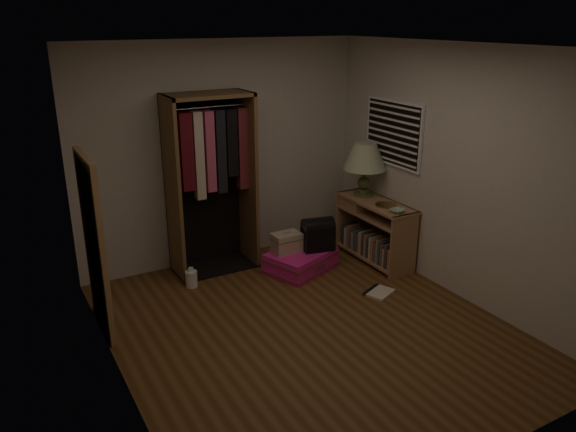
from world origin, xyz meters
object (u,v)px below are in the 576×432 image
(pink_suitcase, at_px, (301,260))
(floor_mirror, at_px, (95,245))
(open_wardrobe, at_px, (211,168))
(table_lamp, at_px, (365,158))
(train_case, at_px, (287,242))
(white_jug, at_px, (191,278))
(black_bag, at_px, (318,233))
(console_bookshelf, at_px, (373,229))

(pink_suitcase, bearing_deg, floor_mirror, 164.37)
(open_wardrobe, relative_size, floor_mirror, 1.21)
(floor_mirror, xyz_separation_m, table_lamp, (3.24, 0.27, 0.38))
(train_case, bearing_deg, white_jug, 171.97)
(pink_suitcase, distance_m, table_lamp, 1.45)
(open_wardrobe, bearing_deg, pink_suitcase, -35.33)
(train_case, relative_size, table_lamp, 0.48)
(white_jug, bearing_deg, black_bag, -10.20)
(console_bookshelf, xyz_separation_m, train_case, (-1.09, 0.21, -0.04))
(console_bookshelf, height_order, open_wardrobe, open_wardrobe)
(table_lamp, bearing_deg, open_wardrobe, 164.13)
(train_case, distance_m, table_lamp, 1.40)
(console_bookshelf, bearing_deg, black_bag, 172.67)
(open_wardrobe, distance_m, white_jug, 1.25)
(white_jug, bearing_deg, train_case, -7.49)
(pink_suitcase, bearing_deg, table_lamp, -14.69)
(table_lamp, bearing_deg, console_bookshelf, -90.79)
(floor_mirror, bearing_deg, pink_suitcase, 4.45)
(train_case, relative_size, black_bag, 0.84)
(table_lamp, relative_size, white_jug, 3.05)
(pink_suitcase, height_order, table_lamp, table_lamp)
(white_jug, bearing_deg, open_wardrobe, 40.35)
(black_bag, relative_size, table_lamp, 0.58)
(floor_mirror, height_order, white_jug, floor_mirror)
(train_case, distance_m, black_bag, 0.38)
(pink_suitcase, height_order, white_jug, pink_suitcase)
(black_bag, distance_m, table_lamp, 1.08)
(open_wardrobe, distance_m, table_lamp, 1.84)
(black_bag, bearing_deg, open_wardrobe, 160.76)
(train_case, xyz_separation_m, table_lamp, (1.09, 0.01, 0.87))
(black_bag, bearing_deg, train_case, 173.81)
(console_bookshelf, relative_size, white_jug, 4.92)
(train_case, height_order, white_jug, train_case)
(train_case, bearing_deg, black_bag, -18.97)
(black_bag, xyz_separation_m, white_jug, (-1.48, 0.27, -0.34))
(table_lamp, bearing_deg, white_jug, 176.55)
(table_lamp, xyz_separation_m, white_jug, (-2.21, 0.13, -1.13))
(train_case, bearing_deg, console_bookshelf, -11.59)
(black_bag, relative_size, white_jug, 1.76)
(console_bookshelf, relative_size, open_wardrobe, 0.55)
(white_jug, bearing_deg, console_bookshelf, -9.25)
(table_lamp, bearing_deg, black_bag, -169.81)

